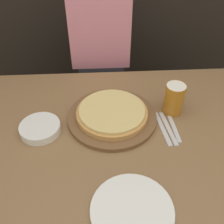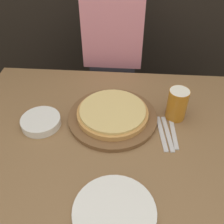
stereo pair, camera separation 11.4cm
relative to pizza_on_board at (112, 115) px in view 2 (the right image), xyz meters
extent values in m
cube|color=olive|center=(0.06, -0.13, -0.40)|extent=(1.42, 1.02, 0.76)
cylinder|color=brown|center=(0.00, 0.00, -0.01)|extent=(0.39, 0.39, 0.02)
cylinder|color=tan|center=(0.00, 0.00, 0.01)|extent=(0.31, 0.31, 0.02)
cylinder|color=#E0C175|center=(0.00, 0.00, 0.03)|extent=(0.29, 0.29, 0.01)
cylinder|color=#B7701E|center=(0.28, 0.04, 0.05)|extent=(0.09, 0.09, 0.14)
cylinder|color=white|center=(0.28, 0.04, 0.11)|extent=(0.08, 0.08, 0.02)
cylinder|color=white|center=(0.04, -0.44, -0.02)|extent=(0.27, 0.27, 0.02)
cylinder|color=white|center=(-0.31, -0.06, -0.01)|extent=(0.17, 0.17, 0.04)
cube|color=silver|center=(0.21, -0.08, -0.02)|extent=(0.04, 0.20, 0.00)
cube|color=silver|center=(0.24, -0.08, -0.02)|extent=(0.04, 0.20, 0.00)
cube|color=silver|center=(0.26, -0.08, -0.02)|extent=(0.03, 0.17, 0.00)
cube|color=#33333D|center=(-0.04, 0.56, -0.41)|extent=(0.27, 0.20, 0.74)
cube|color=pink|center=(-0.04, 0.56, 0.17)|extent=(0.33, 0.20, 0.42)
camera|label=1|loc=(-0.05, -0.86, 0.77)|focal=42.00mm
camera|label=2|loc=(0.06, -0.86, 0.77)|focal=42.00mm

